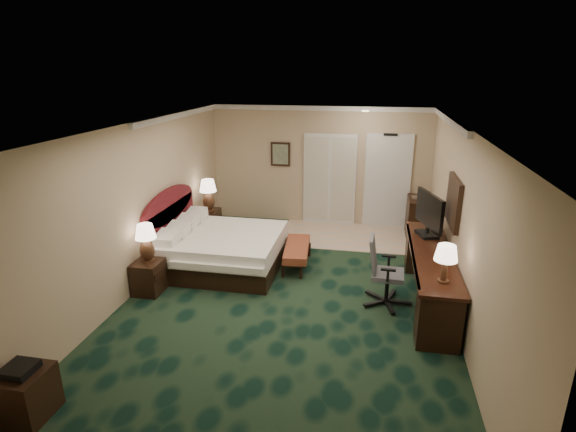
% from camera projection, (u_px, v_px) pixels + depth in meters
% --- Properties ---
extents(floor, '(5.00, 7.50, 0.00)m').
position_uv_depth(floor, '(289.00, 296.00, 7.24)').
color(floor, black).
rests_on(floor, ground).
extents(ceiling, '(5.00, 7.50, 0.00)m').
position_uv_depth(ceiling, '(289.00, 127.00, 6.38)').
color(ceiling, white).
rests_on(ceiling, wall_back).
extents(wall_back, '(5.00, 0.00, 2.70)m').
position_uv_depth(wall_back, '(319.00, 166.00, 10.31)').
color(wall_back, tan).
rests_on(wall_back, ground).
extents(wall_front, '(5.00, 0.00, 2.70)m').
position_uv_depth(wall_front, '(194.00, 375.00, 3.32)').
color(wall_front, tan).
rests_on(wall_front, ground).
extents(wall_left, '(0.00, 7.50, 2.70)m').
position_uv_depth(wall_left, '(137.00, 208.00, 7.26)').
color(wall_left, tan).
rests_on(wall_left, ground).
extents(wall_right, '(0.00, 7.50, 2.70)m').
position_uv_depth(wall_right, '(462.00, 227.00, 6.36)').
color(wall_right, tan).
rests_on(wall_right, ground).
extents(crown_molding, '(5.00, 7.50, 0.10)m').
position_uv_depth(crown_molding, '(289.00, 131.00, 6.40)').
color(crown_molding, silver).
rests_on(crown_molding, wall_back).
extents(tile_patch, '(3.20, 1.70, 0.01)m').
position_uv_depth(tile_patch, '(354.00, 236.00, 9.78)').
color(tile_patch, beige).
rests_on(tile_patch, ground).
extents(headboard, '(0.12, 2.00, 1.40)m').
position_uv_depth(headboard, '(171.00, 225.00, 8.38)').
color(headboard, '#470C11').
rests_on(headboard, ground).
extents(entry_door, '(1.02, 0.06, 2.18)m').
position_uv_depth(entry_door, '(387.00, 182.00, 10.10)').
color(entry_door, silver).
rests_on(entry_door, ground).
extents(closet_doors, '(1.20, 0.06, 2.10)m').
position_uv_depth(closet_doors, '(330.00, 180.00, 10.32)').
color(closet_doors, '#B4AE9E').
rests_on(closet_doors, ground).
extents(wall_art, '(0.45, 0.06, 0.55)m').
position_uv_depth(wall_art, '(280.00, 154.00, 10.35)').
color(wall_art, '#445C4F').
rests_on(wall_art, wall_back).
extents(wall_mirror, '(0.05, 0.95, 0.75)m').
position_uv_depth(wall_mirror, '(454.00, 202.00, 6.87)').
color(wall_mirror, white).
rests_on(wall_mirror, wall_right).
extents(bed, '(2.04, 1.89, 0.65)m').
position_uv_depth(bed, '(224.00, 250.00, 8.22)').
color(bed, white).
rests_on(bed, ground).
extents(nightstand_near, '(0.43, 0.49, 0.54)m').
position_uv_depth(nightstand_near, '(149.00, 277.00, 7.30)').
color(nightstand_near, black).
rests_on(nightstand_near, ground).
extents(nightstand_far, '(0.45, 0.51, 0.56)m').
position_uv_depth(nightstand_far, '(208.00, 222.00, 9.83)').
color(nightstand_far, black).
rests_on(nightstand_far, ground).
extents(lamp_near, '(0.35, 0.35, 0.63)m').
position_uv_depth(lamp_near, '(146.00, 243.00, 7.15)').
color(lamp_near, '#321B0D').
rests_on(lamp_near, nightstand_near).
extents(lamp_far, '(0.37, 0.37, 0.68)m').
position_uv_depth(lamp_far, '(208.00, 195.00, 9.61)').
color(lamp_far, '#321B0D').
rests_on(lamp_far, nightstand_far).
extents(bed_bench, '(0.53, 1.24, 0.41)m').
position_uv_depth(bed_bench, '(297.00, 256.00, 8.27)').
color(bed_bench, brown).
rests_on(bed_bench, ground).
extents(side_table, '(0.50, 0.50, 0.54)m').
position_uv_depth(side_table, '(25.00, 394.00, 4.68)').
color(side_table, black).
rests_on(side_table, ground).
extents(desk, '(0.61, 2.85, 0.82)m').
position_uv_depth(desk, '(429.00, 277.00, 6.97)').
color(desk, black).
rests_on(desk, ground).
extents(tv, '(0.37, 0.92, 0.73)m').
position_uv_depth(tv, '(429.00, 215.00, 7.41)').
color(tv, black).
rests_on(tv, desk).
extents(desk_lamp, '(0.38, 0.38, 0.53)m').
position_uv_depth(desk_lamp, '(445.00, 264.00, 5.82)').
color(desk_lamp, '#321B0D').
rests_on(desk_lamp, desk).
extents(desk_chair, '(0.66, 0.62, 1.09)m').
position_uv_depth(desk_chair, '(388.00, 272.00, 6.85)').
color(desk_chair, '#4B4A57').
rests_on(desk_chair, ground).
extents(minibar, '(0.45, 0.81, 0.85)m').
position_uv_depth(minibar, '(417.00, 217.00, 9.69)').
color(minibar, black).
rests_on(minibar, ground).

